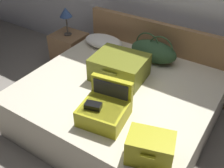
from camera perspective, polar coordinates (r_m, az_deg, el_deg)
The scene contains 10 objects.
ground_plane at distance 2.87m, azimuth -2.99°, elevation -12.57°, with size 12.00×12.00×0.00m, color gray.
bed at distance 2.93m, azimuth 1.40°, elevation -4.34°, with size 1.90×1.75×0.51m, color beige.
headboard at distance 3.50m, azimuth 9.44°, elevation 6.18°, with size 1.94×0.08×0.87m, color olive.
hard_case_large at distance 2.83m, azimuth 1.60°, elevation 3.58°, with size 0.58×0.50×0.25m.
hard_case_medium at distance 2.32m, azimuth -1.62°, elevation -5.46°, with size 0.44×0.44×0.33m.
hard_case_small at distance 2.03m, azimuth 8.12°, elevation -13.42°, with size 0.39×0.32×0.23m.
duffel_bag at distance 3.17m, azimuth 8.84°, elevation 6.93°, with size 0.57×0.30×0.34m.
pillow_near_headboard at distance 3.47m, azimuth -1.85°, elevation 9.07°, with size 0.51×0.31×0.14m, color white.
nightstand at distance 3.97m, azimuth -9.03°, elevation 7.01°, with size 0.44×0.40×0.51m, color olive.
table_lamp at distance 3.73m, azimuth -9.85°, elevation 14.61°, with size 0.17×0.17×0.39m.
Camera 1 is at (1.16, -1.51, 2.16)m, focal length 42.86 mm.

